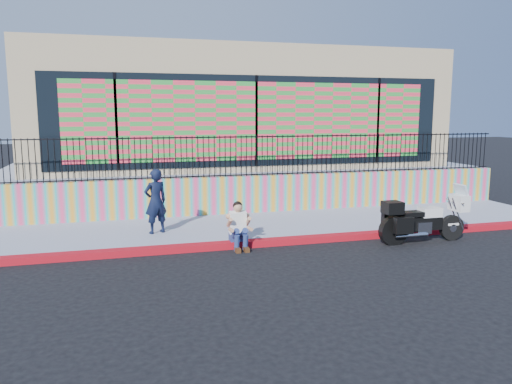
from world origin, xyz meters
name	(u,v)px	position (x,y,z in m)	size (l,w,h in m)	color
ground	(302,243)	(0.00, 0.00, 0.00)	(90.00, 90.00, 0.00)	black
red_curb	(302,240)	(0.00, 0.00, 0.07)	(16.00, 0.30, 0.15)	#A40B16
sidewalk	(280,225)	(0.00, 1.65, 0.07)	(16.00, 3.00, 0.15)	gray
mural_wall	(264,194)	(0.00, 3.25, 0.70)	(16.00, 0.20, 1.10)	#F54077
metal_fence	(264,155)	(0.00, 3.25, 1.85)	(15.80, 0.04, 1.20)	black
elevated_platform	(228,176)	(0.00, 8.35, 0.62)	(16.00, 10.00, 1.25)	gray
storefront_building	(229,109)	(0.00, 8.13, 3.25)	(14.00, 8.06, 4.00)	tan
police_motorcycle	(422,219)	(2.80, -0.71, 0.58)	(2.23, 0.74, 1.39)	black
police_officer	(156,201)	(-3.34, 1.33, 0.95)	(0.58, 0.38, 1.60)	black
seated_man	(239,230)	(-1.58, -0.12, 0.45)	(0.54, 0.71, 1.06)	navy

